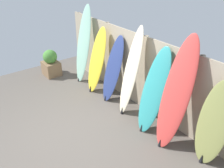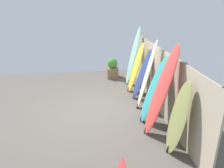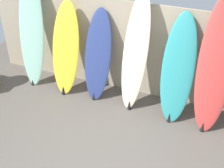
{
  "view_description": "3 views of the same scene",
  "coord_description": "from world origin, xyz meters",
  "px_view_note": "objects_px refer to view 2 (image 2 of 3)",
  "views": [
    {
      "loc": [
        3.76,
        -1.77,
        3.47
      ],
      "look_at": [
        0.19,
        0.94,
        1.04
      ],
      "focal_mm": 40.0,
      "sensor_mm": 36.0,
      "label": 1
    },
    {
      "loc": [
        5.78,
        -0.08,
        3.06
      ],
      "look_at": [
        0.47,
        0.56,
        1.01
      ],
      "focal_mm": 35.0,
      "sensor_mm": 36.0,
      "label": 2
    },
    {
      "loc": [
        1.32,
        -2.86,
        3.61
      ],
      "look_at": [
        -0.02,
        0.57,
        1.08
      ],
      "focal_mm": 50.0,
      "sensor_mm": 36.0,
      "label": 3
    }
  ],
  "objects_px": {
    "surfboard_yellow_1": "(136,68)",
    "surfboard_red_5": "(161,92)",
    "surfboard_seafoam_0": "(133,57)",
    "surfboard_navy_2": "(142,75)",
    "surfboard_olive_6": "(178,119)",
    "planter_box": "(112,68)",
    "surfboard_teal_4": "(153,90)",
    "surfboard_cream_3": "(147,76)"
  },
  "relations": [
    {
      "from": "surfboard_yellow_1",
      "to": "surfboard_red_5",
      "type": "bearing_deg",
      "value": -0.28
    },
    {
      "from": "surfboard_red_5",
      "to": "surfboard_seafoam_0",
      "type": "bearing_deg",
      "value": 178.94
    },
    {
      "from": "surfboard_navy_2",
      "to": "surfboard_olive_6",
      "type": "bearing_deg",
      "value": 0.94
    },
    {
      "from": "planter_box",
      "to": "surfboard_red_5",
      "type": "bearing_deg",
      "value": 8.1
    },
    {
      "from": "surfboard_teal_4",
      "to": "planter_box",
      "type": "height_order",
      "value": "surfboard_teal_4"
    },
    {
      "from": "surfboard_teal_4",
      "to": "surfboard_olive_6",
      "type": "relative_size",
      "value": 1.11
    },
    {
      "from": "surfboard_cream_3",
      "to": "surfboard_red_5",
      "type": "distance_m",
      "value": 1.33
    },
    {
      "from": "surfboard_teal_4",
      "to": "surfboard_red_5",
      "type": "bearing_deg",
      "value": -1.33
    },
    {
      "from": "surfboard_yellow_1",
      "to": "surfboard_olive_6",
      "type": "xyz_separation_m",
      "value": [
        3.42,
        0.11,
        -0.06
      ]
    },
    {
      "from": "surfboard_seafoam_0",
      "to": "surfboard_navy_2",
      "type": "distance_m",
      "value": 1.38
    },
    {
      "from": "surfboard_yellow_1",
      "to": "surfboard_seafoam_0",
      "type": "bearing_deg",
      "value": 176.14
    },
    {
      "from": "surfboard_seafoam_0",
      "to": "surfboard_red_5",
      "type": "height_order",
      "value": "surfboard_red_5"
    },
    {
      "from": "surfboard_navy_2",
      "to": "planter_box",
      "type": "distance_m",
      "value": 2.38
    },
    {
      "from": "surfboard_yellow_1",
      "to": "surfboard_navy_2",
      "type": "bearing_deg",
      "value": 6.01
    },
    {
      "from": "surfboard_yellow_1",
      "to": "surfboard_cream_3",
      "type": "relative_size",
      "value": 0.84
    },
    {
      "from": "surfboard_teal_4",
      "to": "planter_box",
      "type": "distance_m",
      "value": 3.79
    },
    {
      "from": "surfboard_red_5",
      "to": "planter_box",
      "type": "height_order",
      "value": "surfboard_red_5"
    },
    {
      "from": "surfboard_seafoam_0",
      "to": "surfboard_navy_2",
      "type": "height_order",
      "value": "surfboard_seafoam_0"
    },
    {
      "from": "surfboard_cream_3",
      "to": "surfboard_teal_4",
      "type": "xyz_separation_m",
      "value": [
        0.75,
        -0.02,
        -0.13
      ]
    },
    {
      "from": "surfboard_red_5",
      "to": "planter_box",
      "type": "bearing_deg",
      "value": -171.9
    },
    {
      "from": "surfboard_yellow_1",
      "to": "surfboard_red_5",
      "type": "distance_m",
      "value": 2.67
    },
    {
      "from": "surfboard_teal_4",
      "to": "surfboard_seafoam_0",
      "type": "bearing_deg",
      "value": 179.0
    },
    {
      "from": "surfboard_yellow_1",
      "to": "surfboard_navy_2",
      "type": "height_order",
      "value": "surfboard_yellow_1"
    },
    {
      "from": "surfboard_seafoam_0",
      "to": "planter_box",
      "type": "bearing_deg",
      "value": -142.55
    },
    {
      "from": "surfboard_teal_4",
      "to": "planter_box",
      "type": "bearing_deg",
      "value": -170.47
    },
    {
      "from": "surfboard_cream_3",
      "to": "planter_box",
      "type": "xyz_separation_m",
      "value": [
        -2.95,
        -0.64,
        -0.64
      ]
    },
    {
      "from": "surfboard_cream_3",
      "to": "surfboard_red_5",
      "type": "bearing_deg",
      "value": -1.27
    },
    {
      "from": "surfboard_seafoam_0",
      "to": "surfboard_red_5",
      "type": "distance_m",
      "value": 3.4
    },
    {
      "from": "surfboard_cream_3",
      "to": "surfboard_olive_6",
      "type": "bearing_deg",
      "value": 2.62
    },
    {
      "from": "surfboard_navy_2",
      "to": "surfboard_olive_6",
      "type": "relative_size",
      "value": 1.02
    },
    {
      "from": "surfboard_teal_4",
      "to": "surfboard_red_5",
      "type": "xyz_separation_m",
      "value": [
        0.57,
        -0.01,
        0.2
      ]
    },
    {
      "from": "planter_box",
      "to": "surfboard_seafoam_0",
      "type": "bearing_deg",
      "value": 37.45
    },
    {
      "from": "surfboard_teal_4",
      "to": "planter_box",
      "type": "xyz_separation_m",
      "value": [
        -3.71,
        -0.62,
        -0.51
      ]
    },
    {
      "from": "surfboard_yellow_1",
      "to": "planter_box",
      "type": "height_order",
      "value": "surfboard_yellow_1"
    },
    {
      "from": "surfboard_cream_3",
      "to": "surfboard_red_5",
      "type": "xyz_separation_m",
      "value": [
        1.32,
        -0.03,
        0.07
      ]
    },
    {
      "from": "surfboard_cream_3",
      "to": "planter_box",
      "type": "height_order",
      "value": "surfboard_cream_3"
    },
    {
      "from": "surfboard_seafoam_0",
      "to": "surfboard_navy_2",
      "type": "xyz_separation_m",
      "value": [
        1.36,
        0.02,
        -0.27
      ]
    },
    {
      "from": "surfboard_seafoam_0",
      "to": "surfboard_navy_2",
      "type": "bearing_deg",
      "value": 0.66
    },
    {
      "from": "surfboard_navy_2",
      "to": "surfboard_cream_3",
      "type": "distance_m",
      "value": 0.75
    },
    {
      "from": "surfboard_navy_2",
      "to": "surfboard_cream_3",
      "type": "height_order",
      "value": "surfboard_cream_3"
    },
    {
      "from": "surfboard_navy_2",
      "to": "surfboard_teal_4",
      "type": "xyz_separation_m",
      "value": [
        1.47,
        -0.07,
        0.08
      ]
    },
    {
      "from": "surfboard_olive_6",
      "to": "surfboard_teal_4",
      "type": "bearing_deg",
      "value": -175.21
    }
  ]
}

